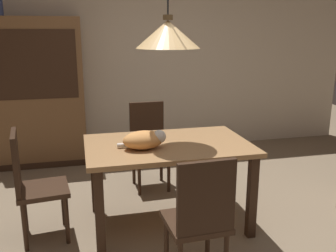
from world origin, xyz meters
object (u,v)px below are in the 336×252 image
Objects in this scene: chair_left_side at (32,182)px; cat_sleeping at (145,140)px; chair_near_front at (200,216)px; pendant_lamp at (168,34)px; dining_table at (168,154)px; hutch_bookcase at (39,96)px; chair_far_back at (149,141)px.

chair_left_side is 0.97m from cat_sleeping.
chair_left_side is 1.43m from chair_near_front.
pendant_lamp is at bearing 90.23° from chair_near_front.
chair_near_front reaches higher than cat_sleeping.
hutch_bookcase is (-1.21, 1.91, 0.24)m from dining_table.
hutch_bookcase is at bearing 92.33° from chair_left_side.
dining_table is at bearing -57.75° from hutch_bookcase.
hutch_bookcase is (-1.21, 1.91, -0.77)m from pendant_lamp.
cat_sleeping is at bearing -5.86° from chair_left_side.
hutch_bookcase reaches higher than chair_left_side.
chair_far_back is 0.72× the size of pendant_lamp.
dining_table is 1.14m from chair_left_side.
chair_near_front is 3.06m from hutch_bookcase.
cat_sleeping is (-0.22, -0.10, 0.18)m from dining_table.
dining_table is at bearing 0.47° from chair_left_side.
hutch_bookcase is at bearing 122.25° from dining_table.
chair_near_front is at bearing -89.77° from dining_table.
hutch_bookcase is (-1.20, 1.03, 0.38)m from chair_far_back.
cat_sleeping is (-0.22, 0.78, 0.32)m from chair_near_front.
chair_near_front is 2.38× the size of cat_sleeping.
cat_sleeping is at bearing 105.97° from chair_near_front.
dining_table is 3.58× the size of cat_sleeping.
chair_near_front is at bearing -66.56° from hutch_bookcase.
pendant_lamp is (-0.00, 0.88, 1.15)m from chair_near_front.
hutch_bookcase is (-1.21, 2.79, 0.38)m from chair_near_front.
pendant_lamp reaches higher than hutch_bookcase.
chair_far_back is at bearing -40.65° from hutch_bookcase.
dining_table is 1.01m from pendant_lamp.
dining_table is at bearing 25.16° from cat_sleeping.
chair_far_back is at bearing 90.17° from dining_table.
chair_left_side is at bearing 142.47° from chair_near_front.
dining_table is 1.51× the size of chair_far_back.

